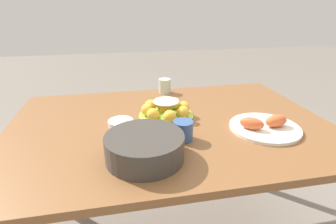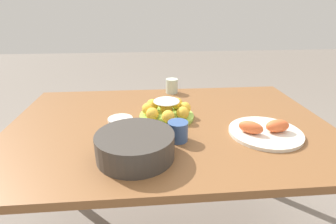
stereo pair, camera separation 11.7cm
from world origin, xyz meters
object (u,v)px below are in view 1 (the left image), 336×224
dining_table (170,140)px  cup_far (183,131)px  sauce_bowl (121,123)px  cup_near (165,86)px  seafood_platter (265,126)px  cake_plate (166,111)px  serving_bowl (145,146)px

dining_table → cup_far: bearing=96.0°
dining_table → sauce_bowl: bearing=-1.9°
sauce_bowl → cup_near: 0.48m
seafood_platter → cup_far: 0.36m
sauce_bowl → cup_near: bearing=-123.7°
dining_table → cup_far: size_ratio=18.03×
sauce_bowl → cup_near: size_ratio=1.31×
cake_plate → cup_far: bearing=97.1°
cake_plate → cup_far: (-0.03, 0.22, 0.00)m
sauce_bowl → seafood_platter: 0.61m
seafood_platter → cup_near: cup_near is taller
sauce_bowl → cup_far: 0.29m
serving_bowl → cup_near: serving_bowl is taller
serving_bowl → sauce_bowl: (0.07, -0.27, -0.03)m
serving_bowl → cup_far: 0.19m
cup_near → sauce_bowl: bearing=56.3°
seafood_platter → serving_bowl: bearing=12.9°
sauce_bowl → cup_far: bearing=143.9°
cake_plate → serving_bowl: cake_plate is taller
cake_plate → cup_far: 0.22m
serving_bowl → cup_far: size_ratio=3.46×
serving_bowl → seafood_platter: bearing=-167.1°
sauce_bowl → cup_near: cup_near is taller
sauce_bowl → serving_bowl: bearing=105.1°
serving_bowl → sauce_bowl: 0.29m
dining_table → cup_near: 0.43m
cup_near → cup_far: size_ratio=1.06×
dining_table → seafood_platter: (-0.38, 0.15, 0.11)m
cup_far → serving_bowl: bearing=33.0°
serving_bowl → seafood_platter: (-0.52, -0.12, -0.03)m
cake_plate → sauce_bowl: 0.21m
dining_table → sauce_bowl: 0.24m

